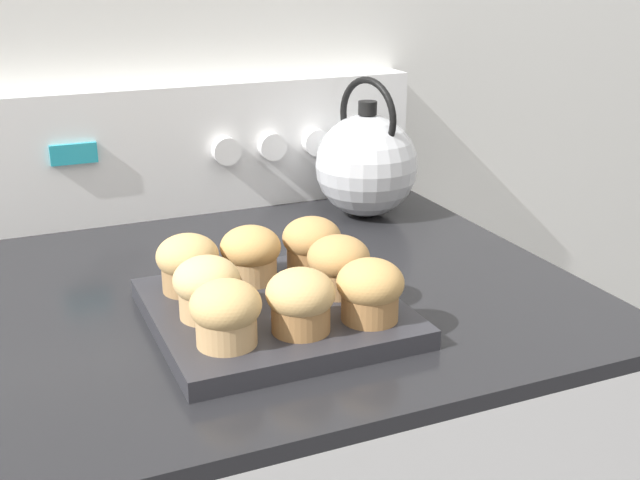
{
  "coord_description": "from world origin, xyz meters",
  "views": [
    {
      "loc": [
        -0.29,
        -0.52,
        1.32
      ],
      "look_at": [
        0.03,
        0.23,
        1.02
      ],
      "focal_mm": 45.0,
      "sensor_mm": 36.0,
      "label": 1
    }
  ],
  "objects": [
    {
      "name": "tea_kettle",
      "position": [
        0.25,
        0.55,
        1.01
      ],
      "size": [
        0.16,
        0.2,
        0.22
      ],
      "color": "silver",
      "rests_on": "stove_range"
    },
    {
      "name": "muffin_pan",
      "position": [
        -0.01,
        0.25,
        0.94
      ],
      "size": [
        0.27,
        0.27,
        0.02
      ],
      "color": "#28282D",
      "rests_on": "stove_range"
    },
    {
      "name": "muffin_r0_c1",
      "position": [
        -0.01,
        0.17,
        0.99
      ],
      "size": [
        0.07,
        0.07,
        0.07
      ],
      "color": "olive",
      "rests_on": "muffin_pan"
    },
    {
      "name": "wall_back",
      "position": [
        0.0,
        0.74,
        1.2
      ],
      "size": [
        8.0,
        0.05,
        2.4
      ],
      "color": "silver",
      "rests_on": "ground_plane"
    },
    {
      "name": "muffin_r2_c1",
      "position": [
        -0.02,
        0.32,
        0.99
      ],
      "size": [
        0.07,
        0.07,
        0.07
      ],
      "color": "tan",
      "rests_on": "muffin_pan"
    },
    {
      "name": "muffin_r2_c0",
      "position": [
        -0.09,
        0.32,
        0.99
      ],
      "size": [
        0.07,
        0.07,
        0.07
      ],
      "color": "#A37A4C",
      "rests_on": "muffin_pan"
    },
    {
      "name": "muffin_r0_c0",
      "position": [
        -0.09,
        0.17,
        0.99
      ],
      "size": [
        0.07,
        0.07,
        0.07
      ],
      "color": "tan",
      "rests_on": "muffin_pan"
    },
    {
      "name": "muffin_r0_c2",
      "position": [
        0.06,
        0.17,
        0.99
      ],
      "size": [
        0.07,
        0.07,
        0.07
      ],
      "color": "olive",
      "rests_on": "muffin_pan"
    },
    {
      "name": "muffin_r2_c2",
      "position": [
        0.06,
        0.32,
        0.99
      ],
      "size": [
        0.07,
        0.07,
        0.07
      ],
      "color": "olive",
      "rests_on": "muffin_pan"
    },
    {
      "name": "control_panel",
      "position": [
        0.0,
        0.68,
        1.03
      ],
      "size": [
        0.75,
        0.07,
        0.2
      ],
      "color": "white",
      "rests_on": "stove_range"
    },
    {
      "name": "muffin_r1_c0",
      "position": [
        -0.09,
        0.24,
        0.99
      ],
      "size": [
        0.07,
        0.07,
        0.07
      ],
      "color": "tan",
      "rests_on": "muffin_pan"
    },
    {
      "name": "muffin_r1_c2",
      "position": [
        0.06,
        0.25,
        0.99
      ],
      "size": [
        0.07,
        0.07,
        0.07
      ],
      "color": "#A37A4C",
      "rests_on": "muffin_pan"
    }
  ]
}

